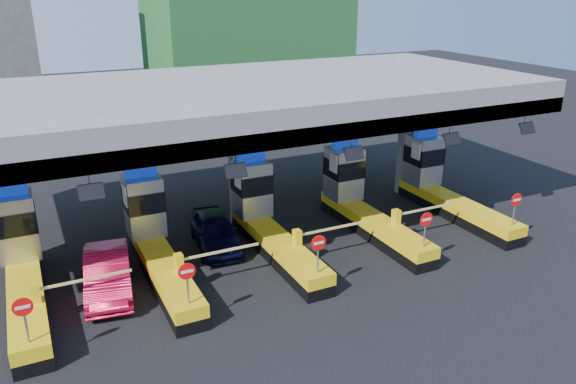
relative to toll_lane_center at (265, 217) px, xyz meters
name	(u,v)px	position (x,y,z in m)	size (l,w,h in m)	color
ground	(268,248)	(0.00, -0.28, -1.40)	(120.00, 120.00, 0.00)	black
toll_canopy	(241,102)	(0.00, 2.59, 4.74)	(28.00, 12.09, 7.00)	slate
toll_lane_far_left	(21,263)	(-10.00, 0.00, 0.00)	(4.43, 8.00, 4.16)	black
toll_lane_left	(154,238)	(-5.00, 0.00, 0.00)	(4.43, 8.00, 4.16)	black
toll_lane_center	(265,217)	(0.00, 0.00, 0.00)	(4.43, 8.00, 4.16)	black
toll_lane_right	(360,199)	(5.00, 0.00, 0.00)	(4.43, 8.00, 4.16)	black
toll_lane_far_right	(441,184)	(10.00, 0.00, 0.00)	(4.43, 8.00, 4.16)	black
van	(215,231)	(-2.08, 0.91, -0.62)	(1.83, 4.54, 1.55)	black
red_car	(108,273)	(-7.09, -1.05, -0.61)	(1.66, 4.77, 1.57)	#BC0E30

